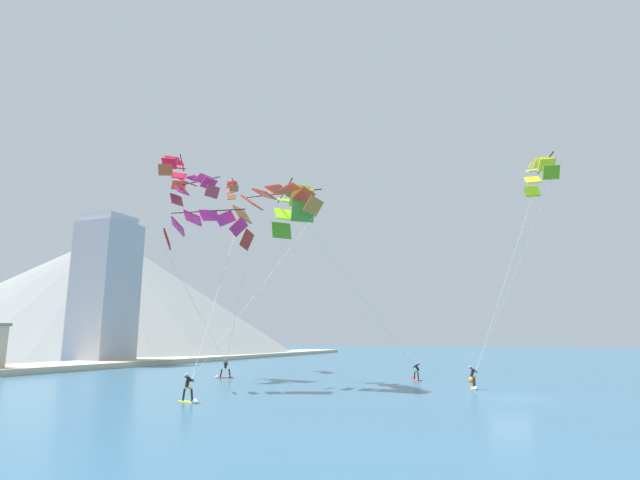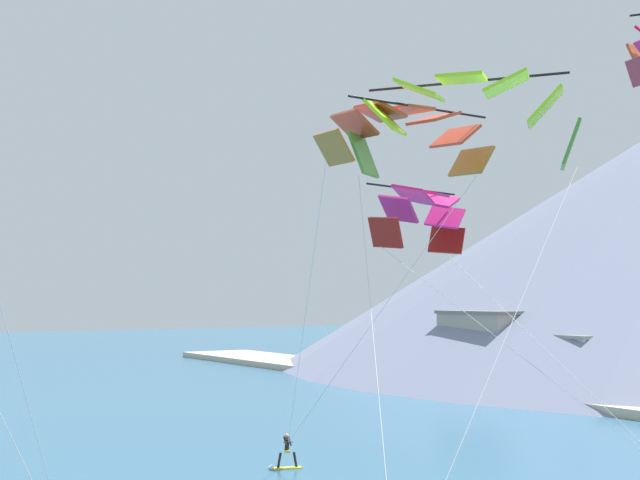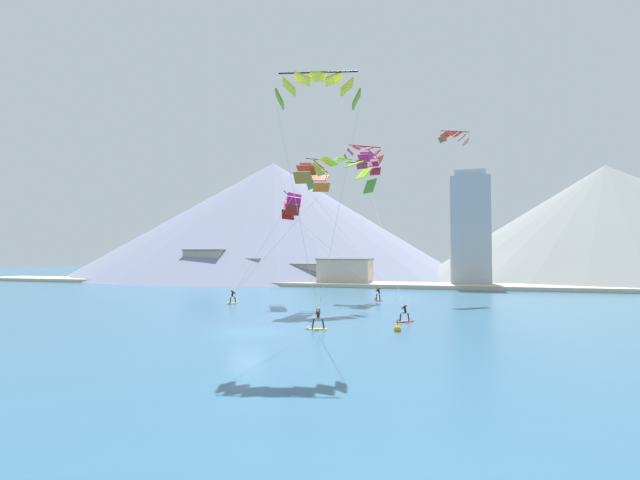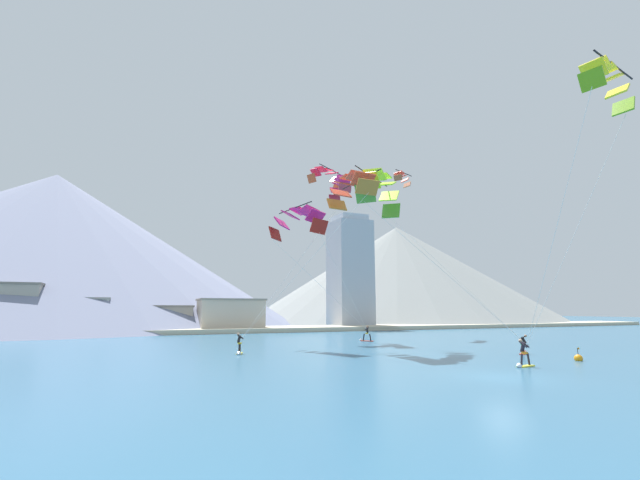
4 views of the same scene
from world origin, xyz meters
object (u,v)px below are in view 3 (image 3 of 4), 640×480
object	(u,v)px
parafoil_kite_far_left	(318,88)
parafoil_kite_distant_low_drift	(363,152)
kitesurfer_near_lead	(231,299)
kitesurfer_near_trail	(407,317)
parafoil_kite_near_trail	(341,171)
kitesurfer_mid_center	(378,296)
parafoil_kite_mid_center	(292,204)
parafoil_kite_distant_high_outer	(454,136)
parafoil_kite_distant_mid_solo	(369,161)
parafoil_kite_near_lead	(313,174)
kitesurfer_far_left	(316,322)
race_marker_buoy	(397,329)

from	to	relation	value
parafoil_kite_far_left	parafoil_kite_distant_low_drift	xyz separation A→B (m)	(-2.79, 33.88, 4.08)
kitesurfer_near_lead	kitesurfer_near_trail	size ratio (longest dim) A/B	1.08
kitesurfer_near_trail	parafoil_kite_near_trail	size ratio (longest dim) A/B	0.11
kitesurfer_mid_center	parafoil_kite_distant_low_drift	bearing A→B (deg)	117.64
kitesurfer_near_lead	parafoil_kite_mid_center	bearing A→B (deg)	30.82
parafoil_kite_mid_center	kitesurfer_mid_center	bearing A→B (deg)	25.64
parafoil_kite_far_left	parafoil_kite_distant_high_outer	size ratio (longest dim) A/B	3.79
kitesurfer_near_lead	kitesurfer_mid_center	distance (m)	18.43
parafoil_kite_near_trail	parafoil_kite_distant_high_outer	bearing A→B (deg)	49.51
kitesurfer_near_trail	parafoil_kite_distant_mid_solo	world-z (taller)	parafoil_kite_distant_mid_solo
parafoil_kite_near_trail	parafoil_kite_distant_low_drift	xyz separation A→B (m)	(0.23, 13.58, 5.39)
parafoil_kite_near_lead	kitesurfer_near_lead	bearing A→B (deg)	179.13
parafoil_kite_mid_center	kitesurfer_far_left	bearing A→B (deg)	-65.63
kitesurfer_far_left	parafoil_kite_near_lead	world-z (taller)	parafoil_kite_near_lead
parafoil_kite_near_lead	parafoil_kite_near_trail	distance (m)	3.24
kitesurfer_near_trail	parafoil_kite_distant_low_drift	world-z (taller)	parafoil_kite_distant_low_drift
kitesurfer_near_lead	kitesurfer_far_left	distance (m)	20.68
kitesurfer_mid_center	parafoil_kite_distant_low_drift	xyz separation A→B (m)	(-2.62, 5.00, 20.08)
parafoil_kite_near_lead	parafoil_kite_mid_center	size ratio (longest dim) A/B	1.20
kitesurfer_near_lead	parafoil_kite_near_lead	distance (m)	17.75
parafoil_kite_near_trail	parafoil_kite_mid_center	size ratio (longest dim) A/B	1.25
race_marker_buoy	parafoil_kite_mid_center	bearing A→B (deg)	129.67
kitesurfer_near_lead	parafoil_kite_distant_high_outer	size ratio (longest dim) A/B	0.42
kitesurfer_near_lead	parafoil_kite_distant_low_drift	world-z (taller)	parafoil_kite_distant_low_drift
kitesurfer_mid_center	kitesurfer_far_left	distance (m)	23.21
parafoil_kite_near_lead	parafoil_kite_distant_mid_solo	world-z (taller)	parafoil_kite_distant_mid_solo
kitesurfer_near_lead	parafoil_kite_distant_mid_solo	bearing A→B (deg)	38.51
kitesurfer_mid_center	parafoil_kite_mid_center	size ratio (longest dim) A/B	0.15
kitesurfer_near_lead	parafoil_kite_far_left	size ratio (longest dim) A/B	0.11
parafoil_kite_near_trail	race_marker_buoy	distance (m)	21.70
kitesurfer_near_lead	kitesurfer_far_left	world-z (taller)	kitesurfer_far_left
parafoil_kite_near_lead	kitesurfer_far_left	bearing A→B (deg)	-72.91
parafoil_kite_distant_mid_solo	race_marker_buoy	size ratio (longest dim) A/B	5.89
parafoil_kite_near_lead	parafoil_kite_distant_low_drift	size ratio (longest dim) A/B	2.60
parafoil_kite_distant_mid_solo	race_marker_buoy	world-z (taller)	parafoil_kite_distant_mid_solo
kitesurfer_near_lead	parafoil_kite_far_left	world-z (taller)	parafoil_kite_far_left
kitesurfer_mid_center	parafoil_kite_mid_center	distance (m)	16.09
kitesurfer_mid_center	parafoil_kite_distant_mid_solo	world-z (taller)	parafoil_kite_distant_mid_solo
parafoil_kite_near_lead	parafoil_kite_distant_mid_solo	xyz separation A→B (m)	(4.60, 11.96, 3.91)
kitesurfer_near_lead	kitesurfer_near_trail	distance (m)	22.98
kitesurfer_far_left	parafoil_kite_far_left	size ratio (longest dim) A/B	0.11
kitesurfer_mid_center	race_marker_buoy	world-z (taller)	kitesurfer_mid_center
kitesurfer_far_left	parafoil_kite_distant_low_drift	bearing A→B (deg)	91.98
parafoil_kite_near_trail	parafoil_kite_distant_high_outer	distance (m)	20.74
kitesurfer_near_trail	kitesurfer_mid_center	xyz separation A→B (m)	(-4.92, 17.35, 0.12)
parafoil_kite_near_trail	parafoil_kite_distant_low_drift	size ratio (longest dim) A/B	2.73
parafoil_kite_distant_high_outer	parafoil_kite_distant_low_drift	xyz separation A→B (m)	(-12.43, -1.24, -1.67)
kitesurfer_mid_center	parafoil_kite_distant_mid_solo	xyz separation A→B (m)	(-1.48, 3.23, 18.37)
kitesurfer_near_trail	kitesurfer_far_left	xyz separation A→B (m)	(-6.57, -5.80, 0.10)
kitesurfer_near_trail	parafoil_kite_distant_high_outer	size ratio (longest dim) A/B	0.39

